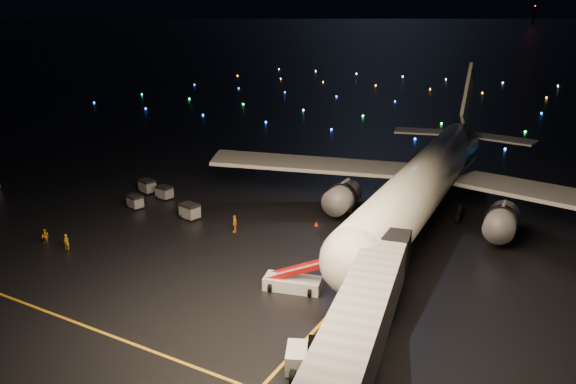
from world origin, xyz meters
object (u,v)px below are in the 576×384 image
object	(u,v)px
baggage_cart_2	(164,192)
baggage_cart_3	(147,186)
airliner	(433,149)
baggage_cart_1	(135,202)
pushback_tug	(321,356)
belt_loader	(293,271)
crew_a	(66,242)
crew_b	(45,236)
baggage_cart_0	(190,211)
crew_c	(235,224)

from	to	relation	value
baggage_cart_2	baggage_cart_3	distance (m)	3.60
airliner	baggage_cart_1	bearing A→B (deg)	-156.05
pushback_tug	belt_loader	world-z (taller)	belt_loader
pushback_tug	crew_a	world-z (taller)	pushback_tug
crew_b	baggage_cart_0	xyz separation A→B (m)	(8.21, 12.62, 0.09)
crew_c	baggage_cart_0	xyz separation A→B (m)	(-6.63, 0.79, -0.06)
belt_loader	baggage_cart_3	world-z (taller)	belt_loader
belt_loader	crew_a	xyz separation A→B (m)	(-23.30, -3.64, -0.92)
pushback_tug	baggage_cart_3	distance (m)	41.95
crew_a	baggage_cart_0	distance (m)	13.56
pushback_tug	airliner	bearing A→B (deg)	70.08
belt_loader	baggage_cart_0	bearing A→B (deg)	139.62
pushback_tug	baggage_cart_3	xyz separation A→B (m)	(-35.53, 22.30, -0.21)
crew_a	baggage_cart_0	xyz separation A→B (m)	(5.31, 12.48, 0.10)
baggage_cart_0	pushback_tug	bearing A→B (deg)	-24.15
pushback_tug	baggage_cart_2	world-z (taller)	pushback_tug
baggage_cart_2	baggage_cart_3	size ratio (longest dim) A/B	0.93
airliner	belt_loader	world-z (taller)	airliner
crew_c	pushback_tug	bearing A→B (deg)	28.41
crew_c	belt_loader	bearing A→B (deg)	35.72
pushback_tug	crew_b	size ratio (longest dim) A/B	2.85
crew_a	pushback_tug	bearing A→B (deg)	-30.03
airliner	pushback_tug	size ratio (longest dim) A/B	11.83
crew_b	baggage_cart_3	xyz separation A→B (m)	(-2.40, 17.29, 0.07)
baggage_cart_2	baggage_cart_3	xyz separation A→B (m)	(-3.52, 0.77, 0.06)
crew_b	crew_c	xyz separation A→B (m)	(14.85, 11.83, 0.15)
crew_b	baggage_cart_1	bearing A→B (deg)	79.44
pushback_tug	crew_b	distance (m)	33.51
baggage_cart_1	baggage_cart_3	size ratio (longest dim) A/B	0.90
crew_a	baggage_cart_2	bearing A→B (deg)	75.83
crew_b	baggage_cart_0	size ratio (longest dim) A/B	0.76
airliner	baggage_cart_2	xyz separation A→B (m)	(-29.85, -11.18, -6.76)
crew_b	baggage_cart_1	world-z (taller)	crew_b
airliner	baggage_cart_3	world-z (taller)	airliner
pushback_tug	crew_b	xyz separation A→B (m)	(-33.13, 5.01, -0.28)
crew_c	baggage_cart_2	bearing A→B (deg)	-127.82
airliner	crew_a	distance (m)	39.91
crew_b	baggage_cart_0	world-z (taller)	baggage_cart_0
airliner	belt_loader	distance (m)	25.08
airliner	baggage_cart_0	world-z (taller)	airliner
belt_loader	baggage_cart_3	distance (m)	31.64
crew_a	airliner	bearing A→B (deg)	24.11
pushback_tug	crew_a	size ratio (longest dim) A/B	2.89
baggage_cart_0	airliner	bearing A→B (deg)	44.65
baggage_cart_2	pushback_tug	bearing A→B (deg)	-26.81
crew_c	baggage_cart_1	bearing A→B (deg)	-110.49
pushback_tug	crew_c	bearing A→B (deg)	113.66
crew_b	pushback_tug	bearing A→B (deg)	-17.37
crew_c	baggage_cart_0	size ratio (longest dim) A/B	0.91
belt_loader	baggage_cart_1	size ratio (longest dim) A/B	3.85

